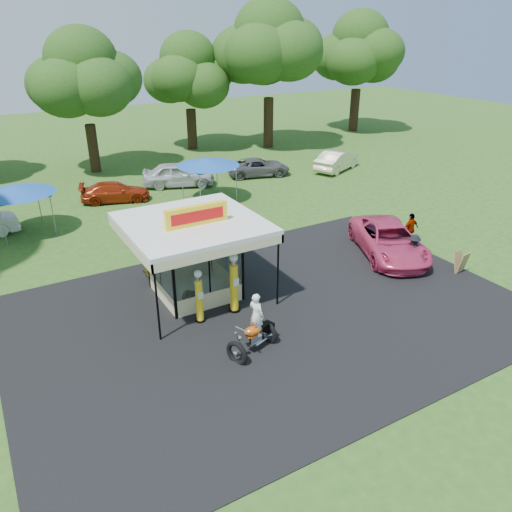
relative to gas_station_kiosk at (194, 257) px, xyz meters
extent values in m
plane|color=#295119|center=(2.00, -4.99, -1.78)|extent=(120.00, 120.00, 0.00)
cube|color=black|center=(2.00, -2.99, -1.76)|extent=(20.00, 14.00, 0.04)
cube|color=white|center=(0.00, 0.01, -1.75)|extent=(3.00, 3.00, 0.06)
cube|color=white|center=(0.00, 0.01, 1.51)|extent=(5.40, 5.40, 0.18)
cube|color=yellow|center=(0.00, -0.49, 2.00)|extent=(2.60, 0.25, 0.80)
cube|color=red|center=(0.00, -0.62, 2.00)|extent=(2.21, 0.02, 0.45)
cylinder|color=black|center=(-2.55, -2.54, -0.18)|extent=(0.08, 0.08, 3.20)
cylinder|color=black|center=(2.55, -2.54, -0.18)|extent=(0.08, 0.08, 3.20)
cylinder|color=black|center=(-0.75, -2.11, -1.73)|extent=(0.42, 0.42, 0.10)
cylinder|color=yellow|center=(-0.75, -2.11, -0.83)|extent=(0.29, 0.29, 1.72)
cylinder|color=silver|center=(-0.75, -2.11, 0.13)|extent=(0.19, 0.19, 0.19)
sphere|color=white|center=(-0.75, -2.11, 0.32)|extent=(0.31, 0.31, 0.31)
cube|color=white|center=(-0.75, -2.28, -0.54)|extent=(0.21, 0.02, 0.29)
cylinder|color=black|center=(0.78, -2.11, -1.73)|extent=(0.48, 0.48, 0.11)
cylinder|color=yellow|center=(0.78, -2.11, -0.69)|extent=(0.33, 0.33, 1.97)
cylinder|color=silver|center=(0.78, -2.11, 0.41)|extent=(0.22, 0.22, 0.22)
sphere|color=white|center=(0.78, -2.11, 0.62)|extent=(0.35, 0.35, 0.35)
cube|color=white|center=(0.78, -2.30, -0.36)|extent=(0.24, 0.02, 0.33)
torus|color=black|center=(-0.73, -5.14, -1.41)|extent=(0.48, 0.93, 0.92)
torus|color=black|center=(0.82, -4.57, -1.41)|extent=(0.48, 0.93, 0.92)
cube|color=silver|center=(0.10, -4.83, -1.23)|extent=(0.67, 0.50, 0.33)
ellipsoid|color=#D8540F|center=(0.10, -4.83, -0.93)|extent=(0.70, 0.40, 0.33)
cube|color=black|center=(0.46, -4.70, -0.99)|extent=(0.67, 0.48, 0.11)
cube|color=black|center=(0.85, -4.56, -1.18)|extent=(0.49, 0.48, 0.31)
cylinder|color=silver|center=(-0.58, -5.08, -1.01)|extent=(0.48, 0.23, 0.98)
cylinder|color=silver|center=(-0.42, -5.02, -0.63)|extent=(0.28, 0.64, 0.05)
sphere|color=silver|center=(-0.60, -5.09, -0.85)|extent=(0.18, 0.18, 0.18)
imported|color=white|center=(0.25, -4.78, -0.35)|extent=(0.58, 0.70, 1.65)
torus|color=black|center=(-0.53, -0.78, -1.46)|extent=(0.71, 0.49, 0.67)
torus|color=black|center=(-0.64, -0.65, -1.46)|extent=(0.72, 0.56, 0.67)
cube|color=#593819|center=(11.53, -4.45, -1.25)|extent=(0.62, 0.34, 1.05)
cube|color=#593819|center=(11.53, -4.19, -1.25)|extent=(0.62, 0.34, 1.05)
imported|color=yellow|center=(0.00, 2.21, -1.30)|extent=(2.82, 1.13, 0.96)
imported|color=#DA3B6B|center=(9.99, -1.17, -0.97)|extent=(4.81, 6.44, 1.63)
imported|color=black|center=(10.09, -2.70, -0.97)|extent=(1.21, 0.99, 1.63)
imported|color=gray|center=(11.95, -0.72, -0.92)|extent=(1.02, 0.44, 1.72)
imported|color=#95250B|center=(0.48, 14.02, -1.15)|extent=(4.71, 2.95, 1.27)
imported|color=silver|center=(5.36, 15.09, -0.93)|extent=(5.42, 3.73, 1.71)
imported|color=#555457|center=(11.67, 14.59, -1.12)|extent=(5.19, 3.44, 1.32)
imported|color=beige|center=(17.83, 12.81, -1.00)|extent=(5.03, 3.47, 1.57)
cylinder|color=gray|center=(-4.14, 12.40, -0.68)|extent=(0.06, 0.06, 2.20)
cylinder|color=gray|center=(-4.14, 9.85, -0.68)|extent=(0.06, 0.06, 2.20)
cube|color=#1A4DAA|center=(-5.42, 11.12, 0.47)|extent=(2.75, 2.75, 0.11)
cone|color=#1A4DAA|center=(-5.42, 11.12, 0.76)|extent=(3.96, 3.96, 0.46)
cylinder|color=gray|center=(4.62, 12.44, -0.67)|extent=(0.06, 0.06, 2.23)
cylinder|color=gray|center=(7.21, 12.44, -0.67)|extent=(0.06, 0.06, 2.23)
cylinder|color=gray|center=(4.62, 9.85, -0.67)|extent=(0.06, 0.06, 2.23)
cylinder|color=gray|center=(7.21, 9.85, -0.67)|extent=(0.06, 0.06, 2.23)
cube|color=#1A4DAA|center=(5.91, 11.14, 0.51)|extent=(2.79, 2.79, 0.11)
cone|color=#1A4DAA|center=(5.91, 11.14, 0.80)|extent=(4.02, 4.02, 0.47)
cylinder|color=black|center=(1.16, 21.99, 0.05)|extent=(0.79, 0.79, 3.67)
ellipsoid|color=#1B3F12|center=(1.16, 21.99, 4.81)|extent=(8.80, 8.80, 7.54)
cylinder|color=black|center=(10.97, 25.55, 0.00)|extent=(0.89, 0.89, 3.57)
ellipsoid|color=#1B3F12|center=(10.97, 25.55, 4.56)|extent=(8.32, 8.32, 7.13)
cylinder|color=black|center=(17.40, 22.56, 0.46)|extent=(0.90, 0.90, 4.49)
ellipsoid|color=#1B3F12|center=(17.40, 22.56, 6.21)|extent=(10.49, 10.49, 8.99)
cylinder|color=black|center=(29.49, 24.69, 0.38)|extent=(0.97, 0.97, 4.32)
ellipsoid|color=#1B3F12|center=(29.49, 24.69, 5.79)|extent=(9.76, 9.76, 8.37)
camera|label=1|loc=(-7.21, -17.63, 8.86)|focal=35.00mm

